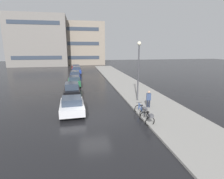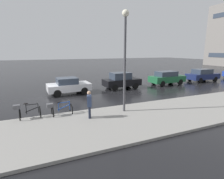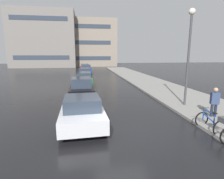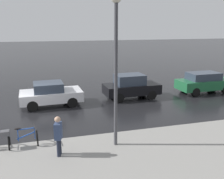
# 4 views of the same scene
# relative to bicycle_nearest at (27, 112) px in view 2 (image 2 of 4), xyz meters

# --- Properties ---
(ground_plane) EXTENTS (140.00, 140.00, 0.00)m
(ground_plane) POSITION_rel_bicycle_nearest_xyz_m (-3.69, 2.03, -0.51)
(ground_plane) COLOR black
(sidewalk_kerb) EXTENTS (4.80, 60.00, 0.14)m
(sidewalk_kerb) POSITION_rel_bicycle_nearest_xyz_m (2.31, 12.03, -0.44)
(sidewalk_kerb) COLOR gray
(sidewalk_kerb) RESTS_ON ground
(bicycle_nearest) EXTENTS (0.77, 1.37, 1.01)m
(bicycle_nearest) POSITION_rel_bicycle_nearest_xyz_m (0.00, 0.00, 0.00)
(bicycle_nearest) COLOR black
(bicycle_nearest) RESTS_ON ground
(bicycle_second) EXTENTS (0.80, 1.43, 0.94)m
(bicycle_second) POSITION_rel_bicycle_nearest_xyz_m (0.16, 1.71, -0.02)
(bicycle_second) COLOR black
(bicycle_second) RESTS_ON ground
(car_white) EXTENTS (2.10, 3.85, 1.47)m
(car_white) POSITION_rel_bicycle_nearest_xyz_m (-5.47, 3.17, 0.24)
(car_white) COLOR silver
(car_white) RESTS_ON ground
(car_black) EXTENTS (1.88, 3.86, 1.66)m
(car_black) POSITION_rel_bicycle_nearest_xyz_m (-5.66, 8.58, 0.32)
(car_black) COLOR black
(car_black) RESTS_ON ground
(car_green) EXTENTS (1.81, 4.19, 1.54)m
(car_green) POSITION_rel_bicycle_nearest_xyz_m (-5.54, 14.34, 0.29)
(car_green) COLOR #1E6038
(car_green) RESTS_ON ground
(car_navy) EXTENTS (1.82, 4.27, 1.58)m
(car_navy) POSITION_rel_bicycle_nearest_xyz_m (-5.54, 20.02, 0.30)
(car_navy) COLOR navy
(car_navy) RESTS_ON ground
(pedestrian) EXTENTS (0.45, 0.34, 1.69)m
(pedestrian) POSITION_rel_bicycle_nearest_xyz_m (1.34, 3.22, 0.45)
(pedestrian) COLOR #1E2333
(pedestrian) RESTS_ON ground
(streetlamp) EXTENTS (0.39, 0.39, 6.07)m
(streetlamp) POSITION_rel_bicycle_nearest_xyz_m (1.07, 5.51, 3.42)
(streetlamp) COLOR #424247
(streetlamp) RESTS_ON ground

